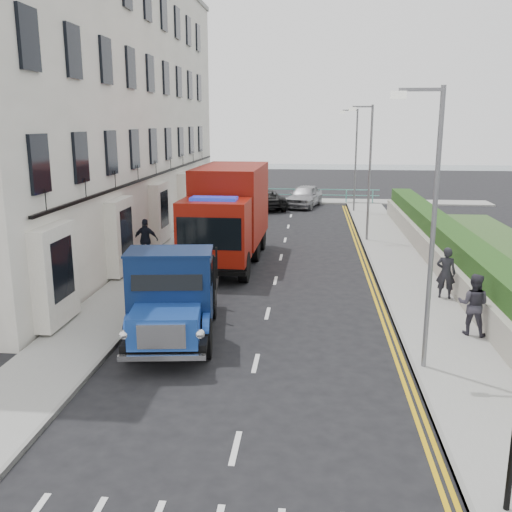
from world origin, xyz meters
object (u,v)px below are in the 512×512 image
at_px(lamp_near, 429,215).
at_px(red_lorry, 228,212).
at_px(bedford_lorry, 172,302).
at_px(pedestrian_east_near, 446,273).
at_px(parked_car_front, 168,300).
at_px(lamp_mid, 368,165).
at_px(lamp_far, 354,154).

bearing_deg(lamp_near, red_lorry, 120.60).
relative_size(bedford_lorry, pedestrian_east_near, 3.29).
bearing_deg(bedford_lorry, parked_car_front, 100.53).
height_order(red_lorry, pedestrian_east_near, red_lorry).
height_order(red_lorry, parked_car_front, red_lorry).
height_order(lamp_near, parked_car_front, lamp_near).
xyz_separation_m(lamp_mid, parked_car_front, (-7.27, -13.00, -3.30)).
bearing_deg(parked_car_front, lamp_mid, 56.74).
distance_m(lamp_mid, parked_car_front, 15.25).
relative_size(lamp_mid, pedestrian_east_near, 3.83).
xyz_separation_m(lamp_far, red_lorry, (-6.48, -15.03, -1.74)).
distance_m(bedford_lorry, red_lorry, 9.93).
bearing_deg(lamp_mid, red_lorry, -142.17).
height_order(lamp_near, lamp_mid, same).
relative_size(lamp_near, bedford_lorry, 1.16).
distance_m(lamp_far, red_lorry, 16.47).
xyz_separation_m(lamp_far, bedford_lorry, (-6.65, -24.92, -2.73)).
distance_m(lamp_mid, lamp_far, 10.00).
xyz_separation_m(red_lorry, parked_car_front, (-0.78, -7.97, -1.56)).
distance_m(bedford_lorry, parked_car_front, 2.09).
xyz_separation_m(lamp_near, lamp_mid, (0.00, 16.00, 0.00)).
xyz_separation_m(lamp_mid, red_lorry, (-6.48, -5.03, -1.74)).
relative_size(lamp_far, bedford_lorry, 1.16).
height_order(lamp_mid, bedford_lorry, lamp_mid).
bearing_deg(lamp_near, parked_car_front, 157.57).
bearing_deg(bedford_lorry, lamp_far, 67.74).
xyz_separation_m(lamp_near, lamp_far, (0.00, 26.00, 0.00)).
bearing_deg(red_lorry, bedford_lorry, -89.58).
bearing_deg(red_lorry, lamp_far, 68.05).
xyz_separation_m(lamp_mid, pedestrian_east_near, (1.92, -10.04, -2.96)).
bearing_deg(lamp_far, bedford_lorry, -104.94).
bearing_deg(pedestrian_east_near, red_lorry, -12.69).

